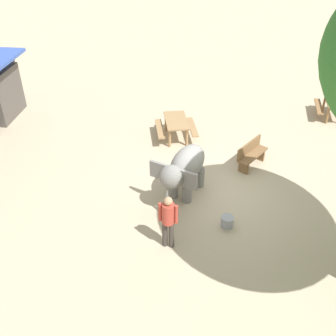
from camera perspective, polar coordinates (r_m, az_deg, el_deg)
name	(u,v)px	position (r m, az deg, el deg)	size (l,w,h in m)	color
ground_plane	(213,191)	(12.60, 6.40, -3.32)	(60.00, 60.00, 0.00)	#BAA88C
elephant	(184,169)	(11.80, 2.30, -0.09)	(2.21, 1.76, 1.54)	slate
person_handler	(168,218)	(10.10, 0.02, -7.24)	(0.32, 0.51, 1.62)	#3F3833
wooden_bench	(251,154)	(13.74, 11.81, 2.04)	(1.38, 1.12, 0.88)	brown
picnic_table_near	(176,124)	(15.01, 1.18, 6.26)	(1.80, 1.78, 0.78)	#9E7A51
picnic_table_far	(335,105)	(17.93, 22.82, 8.38)	(1.63, 1.61, 0.78)	olive
feed_bucket	(227,221)	(11.32, 8.46, -7.57)	(0.36, 0.36, 0.32)	gray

